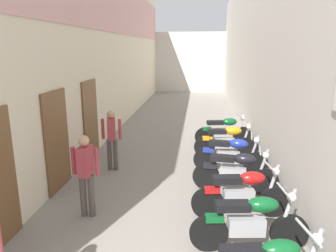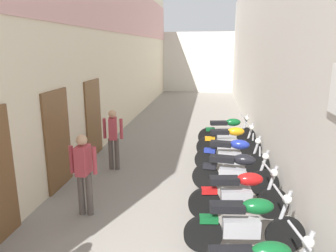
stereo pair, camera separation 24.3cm
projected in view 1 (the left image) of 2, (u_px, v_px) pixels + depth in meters
The scene contains 12 objects.
ground_plane at pixel (177, 146), 10.15m from camera, with size 37.83×37.83×0.00m, color gray.
building_left at pixel (109, 43), 11.49m from camera, with size 0.45×21.83×6.43m.
building_right at pixel (256, 51), 11.12m from camera, with size 0.45×21.83×5.94m.
building_far_end at pixel (190, 62), 23.10m from camera, with size 7.86×2.00×4.13m, color beige.
motorcycle_third at pixel (250, 221), 4.84m from camera, with size 1.85×0.58×1.04m.
motorcycle_fourth at pixel (242, 192), 5.81m from camera, with size 1.84×0.58×1.04m.
motorcycle_fifth at pixel (236, 170), 6.84m from camera, with size 1.84×0.58×1.04m.
motorcycle_sixth at pixel (231, 154), 7.90m from camera, with size 1.84×0.58×1.04m.
motorcycle_seventh at pixel (227, 140), 9.07m from camera, with size 1.85×0.58×1.04m.
motorcycle_eighth at pixel (224, 130), 10.16m from camera, with size 1.84×0.58×1.04m.
pedestrian_mid_alley at pixel (86, 170), 5.76m from camera, with size 0.52×0.35×1.57m.
pedestrian_further_down at pixel (112, 136), 8.00m from camera, with size 0.52×0.38×1.57m.
Camera 1 is at (0.65, -0.76, 3.08)m, focal length 33.86 mm.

